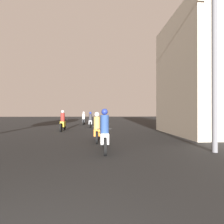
% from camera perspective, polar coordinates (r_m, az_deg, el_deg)
% --- Properties ---
extents(motorcycle_white, '(0.60, 2.00, 1.61)m').
position_cam_1_polar(motorcycle_white, '(6.64, -2.45, -7.22)').
color(motorcycle_white, black).
rests_on(motorcycle_white, ground_plane).
extents(motorcycle_orange, '(0.60, 1.99, 1.48)m').
position_cam_1_polar(motorcycle_orange, '(8.87, -4.94, -5.72)').
color(motorcycle_orange, black).
rests_on(motorcycle_orange, ground_plane).
extents(motorcycle_yellow, '(0.60, 2.03, 1.64)m').
position_cam_1_polar(motorcycle_yellow, '(14.44, -15.77, -3.33)').
color(motorcycle_yellow, black).
rests_on(motorcycle_yellow, ground_plane).
extents(motorcycle_silver, '(0.60, 1.97, 1.53)m').
position_cam_1_polar(motorcycle_silver, '(17.33, -7.05, -2.92)').
color(motorcycle_silver, black).
rests_on(motorcycle_silver, ground_plane).
extents(motorcycle_black, '(0.60, 1.84, 1.55)m').
position_cam_1_polar(motorcycle_black, '(21.19, -9.23, -2.41)').
color(motorcycle_black, black).
rests_on(motorcycle_black, ground_plane).
extents(motorcycle_blue, '(0.60, 1.92, 1.53)m').
position_cam_1_polar(motorcycle_blue, '(25.38, -2.28, -2.05)').
color(motorcycle_blue, black).
rests_on(motorcycle_blue, ground_plane).
extents(building_right_near, '(5.19, 6.20, 7.84)m').
position_cam_1_polar(building_right_near, '(13.70, 29.03, 10.22)').
color(building_right_near, beige).
rests_on(building_right_near, ground_plane).
extents(utility_pole_near, '(1.60, 0.20, 7.82)m').
position_cam_1_polar(utility_pole_near, '(7.89, 30.47, 19.24)').
color(utility_pole_near, slate).
rests_on(utility_pole_near, ground_plane).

